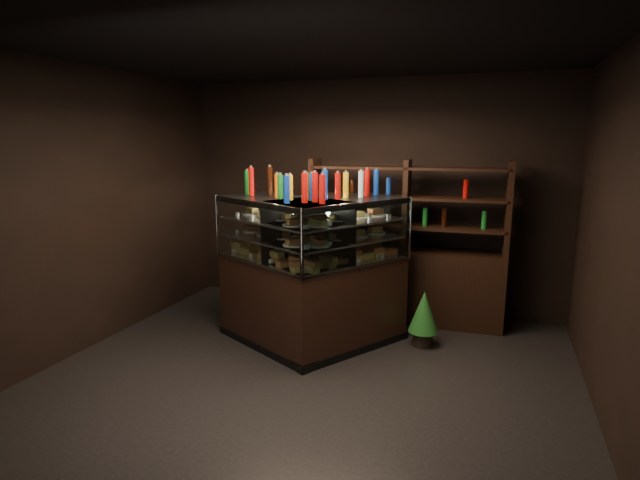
# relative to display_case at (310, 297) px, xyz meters

# --- Properties ---
(ground) EXTENTS (5.00, 5.00, 0.00)m
(ground) POSITION_rel_display_case_xyz_m (0.25, -0.97, -0.54)
(ground) COLOR black
(ground) RESTS_ON ground
(room_shell) EXTENTS (5.02, 5.02, 3.01)m
(room_shell) POSITION_rel_display_case_xyz_m (0.25, -0.97, 1.40)
(room_shell) COLOR black
(room_shell) RESTS_ON ground
(display_case) EXTENTS (2.12, 1.66, 1.63)m
(display_case) POSITION_rel_display_case_xyz_m (0.00, 0.00, 0.00)
(display_case) COLOR black
(display_case) RESTS_ON ground
(food_display) EXTENTS (1.67, 1.23, 0.49)m
(food_display) POSITION_rel_display_case_xyz_m (0.00, -0.01, 0.68)
(food_display) COLOR #C97F48
(food_display) RESTS_ON display_case
(bottles_top) EXTENTS (1.50, 1.09, 0.30)m
(bottles_top) POSITION_rel_display_case_xyz_m (-0.00, 0.00, 1.22)
(bottles_top) COLOR #D8590A
(bottles_top) RESTS_ON display_case
(potted_conifer) EXTENTS (0.33, 0.33, 0.70)m
(potted_conifer) POSITION_rel_display_case_xyz_m (1.19, 0.37, -0.14)
(potted_conifer) COLOR black
(potted_conifer) RESTS_ON ground
(back_shelving) EXTENTS (2.38, 0.54, 2.00)m
(back_shelving) POSITION_rel_display_case_xyz_m (0.83, 1.08, 0.07)
(back_shelving) COLOR black
(back_shelving) RESTS_ON ground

